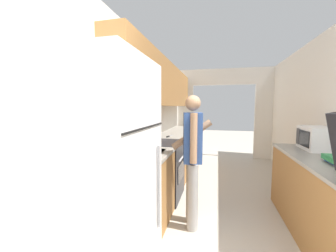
# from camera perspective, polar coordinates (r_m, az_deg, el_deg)

# --- Properties ---
(wall_left) EXTENTS (0.38, 7.61, 2.50)m
(wall_left) POSITION_cam_1_polar(r_m,az_deg,el_deg) (3.49, -4.81, 6.94)
(wall_left) COLOR white
(wall_left) RESTS_ON ground_plane
(wall_far_with_doorway) EXTENTS (3.00, 0.06, 2.50)m
(wall_far_with_doorway) POSITION_cam_1_polar(r_m,az_deg,el_deg) (6.06, 14.98, 5.24)
(wall_far_with_doorway) COLOR white
(wall_far_with_doorway) RESTS_ON ground_plane
(counter_left) EXTENTS (0.62, 4.09, 0.88)m
(counter_left) POSITION_cam_1_polar(r_m,az_deg,el_deg) (4.22, 1.48, -8.28)
(counter_left) COLOR #9E6B38
(counter_left) RESTS_ON ground_plane
(refrigerator) EXTENTS (0.69, 0.82, 1.80)m
(refrigerator) POSITION_cam_1_polar(r_m,az_deg,el_deg) (1.70, -16.85, -13.44)
(refrigerator) COLOR white
(refrigerator) RESTS_ON ground_plane
(range_oven) EXTENTS (0.66, 0.74, 1.02)m
(range_oven) POSITION_cam_1_polar(r_m,az_deg,el_deg) (3.35, -1.81, -11.87)
(range_oven) COLOR black
(range_oven) RESTS_ON ground_plane
(person) EXTENTS (0.51, 0.42, 1.57)m
(person) POSITION_cam_1_polar(r_m,az_deg,el_deg) (2.48, 6.75, -8.75)
(person) COLOR #9E9E9E
(person) RESTS_ON ground_plane
(microwave) EXTENTS (0.33, 0.50, 0.30)m
(microwave) POSITION_cam_1_polar(r_m,az_deg,el_deg) (3.28, 35.96, -2.79)
(microwave) COLOR white
(microwave) RESTS_ON counter_right
(knife) EXTENTS (0.07, 0.32, 0.02)m
(knife) POSITION_cam_1_polar(r_m,az_deg,el_deg) (3.84, 0.19, -2.84)
(knife) COLOR #B7B7BC
(knife) RESTS_ON counter_left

